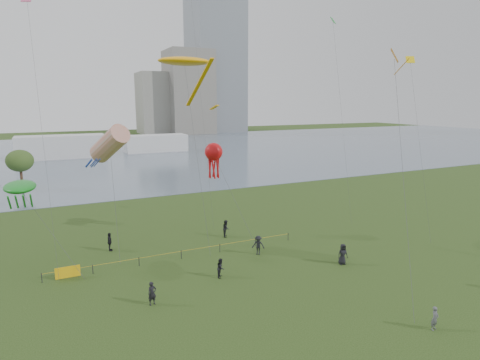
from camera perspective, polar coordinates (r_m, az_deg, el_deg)
name	(u,v)px	position (r m, az deg, el deg)	size (l,w,h in m)	color
ground_plane	(302,317)	(29.81, 8.78, -18.76)	(400.00, 400.00, 0.00)	#1F3510
lake	(107,153)	(122.99, -18.42, 3.63)	(400.00, 120.00, 0.08)	slate
tower	(215,5)	(209.16, -3.62, 23.56)	(24.00, 24.00, 120.00)	slate
building_mid	(189,92)	(193.09, -7.30, 12.26)	(20.00, 20.00, 38.00)	slate
building_low	(156,103)	(194.91, -11.81, 10.63)	(16.00, 18.00, 28.00)	gray
pavilion_left	(62,147)	(116.82, -24.04, 4.35)	(22.00, 8.00, 6.00)	silver
pavilion_right	(156,143)	(123.25, -11.88, 5.14)	(18.00, 7.00, 5.00)	silver
fence	(115,264)	(38.09, -17.36, -11.36)	(24.07, 0.07, 1.05)	black
kite_flyer	(435,318)	(30.60, 25.97, -17.26)	(0.59, 0.39, 1.62)	#525459
spectator_a	(221,268)	(35.03, -2.75, -12.37)	(0.81, 0.63, 1.67)	black
spectator_b	(258,245)	(39.80, 2.61, -9.24)	(1.23, 0.71, 1.91)	black
spectator_c	(110,242)	(42.72, -18.05, -8.37)	(1.10, 0.46, 1.89)	black
spectator_d	(343,254)	(38.70, 14.40, -10.17)	(0.95, 0.62, 1.94)	black
spectator_f	(152,293)	(31.35, -12.39, -15.48)	(0.65, 0.43, 1.78)	black
spectator_g	(226,228)	(44.83, -2.00, -6.89)	(0.92, 0.72, 1.89)	black
kite_stingray	(185,62)	(42.65, -7.87, 16.32)	(5.49, 10.19, 19.23)	#3F3F42
kite_windsock	(110,144)	(40.93, -18.05, 4.90)	(4.37, 6.81, 12.76)	#3F3F42
kite_creature	(20,187)	(40.31, -28.82, -0.88)	(5.78, 7.80, 7.87)	#3F3F42
kite_octopus	(214,153)	(43.88, -3.77, 3.89)	(3.35, 6.71, 10.38)	#3F3F42
kite_delta	(396,68)	(38.88, 21.32, 14.56)	(7.74, 11.00, 19.38)	#3F3F42
small_kites	(252,17)	(46.82, 1.70, 22.21)	(37.51, 15.85, 9.40)	#E5598C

